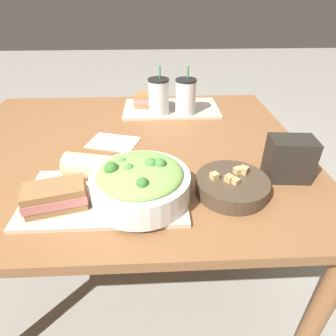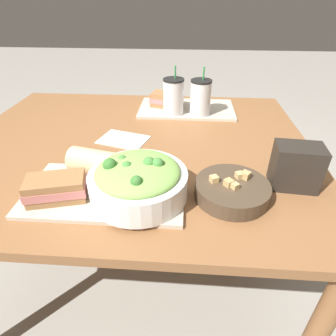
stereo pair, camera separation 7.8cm
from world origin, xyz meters
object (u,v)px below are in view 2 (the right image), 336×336
sandwich_near (56,188)px  drink_cup_dark (173,98)px  soup_bowl (232,190)px  sandwich_far (167,100)px  napkin_folded (123,140)px  drink_cup_red (200,99)px  salad_bowl (138,180)px  chip_bag (296,167)px  baguette_near (95,162)px

sandwich_near → drink_cup_dark: bearing=51.8°
soup_bowl → drink_cup_dark: drink_cup_dark is taller
sandwich_far → drink_cup_dark: drink_cup_dark is taller
soup_bowl → drink_cup_dark: size_ratio=0.97×
napkin_folded → sandwich_far: bearing=67.5°
drink_cup_red → napkin_folded: bearing=-139.5°
salad_bowl → chip_bag: chip_bag is taller
chip_bag → sandwich_far: bearing=129.8°
sandwich_near → chip_bag: bearing=-4.0°
soup_bowl → drink_cup_red: bearing=97.5°
sandwich_near → drink_cup_red: (0.39, 0.62, 0.04)m
soup_bowl → napkin_folded: soup_bowl is taller
salad_bowl → chip_bag: (0.44, 0.09, 0.00)m
soup_bowl → chip_bag: (0.18, 0.07, 0.04)m
salad_bowl → chip_bag: 0.45m
soup_bowl → sandwich_far: size_ratio=1.27×
sandwich_far → drink_cup_dark: (0.04, -0.09, 0.04)m
drink_cup_dark → sandwich_near: bearing=-113.9°
baguette_near → drink_cup_red: drink_cup_red is taller
drink_cup_red → soup_bowl: bearing=-82.5°
baguette_near → chip_bag: chip_bag is taller
sandwich_far → napkin_folded: 0.37m
sandwich_near → drink_cup_red: bearing=43.4°
salad_bowl → drink_cup_dark: (0.06, 0.60, 0.02)m
soup_bowl → chip_bag: size_ratio=1.51×
soup_bowl → drink_cup_red: size_ratio=0.99×
baguette_near → drink_cup_dark: drink_cup_dark is taller
sandwich_near → napkin_folded: 0.39m
drink_cup_dark → drink_cup_red: drink_cup_dark is taller
salad_bowl → napkin_folded: salad_bowl is taller
napkin_folded → drink_cup_dark: bearing=54.9°
soup_bowl → drink_cup_dark: 0.61m
sandwich_near → sandwich_far: size_ratio=1.07×
sandwich_far → drink_cup_dark: bearing=-51.6°
drink_cup_red → chip_bag: drink_cup_red is taller
baguette_near → sandwich_near: bearing=165.3°
salad_bowl → drink_cup_red: (0.18, 0.60, 0.02)m
soup_bowl → sandwich_near: sandwich_near is taller
salad_bowl → napkin_folded: bearing=108.7°
baguette_near → soup_bowl: bearing=-86.8°
chip_bag → salad_bowl: bearing=-163.1°
sandwich_near → drink_cup_dark: drink_cup_dark is taller
drink_cup_dark → napkin_folded: size_ratio=1.03×
soup_bowl → sandwich_near: size_ratio=1.19×
soup_bowl → chip_bag: chip_bag is taller
sandwich_far → drink_cup_red: 0.18m
sandwich_far → napkin_folded: bearing=-96.8°
baguette_near → drink_cup_red: bearing=-19.6°
sandwich_near → drink_cup_dark: (0.28, 0.62, 0.04)m
salad_bowl → soup_bowl: size_ratio=1.29×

